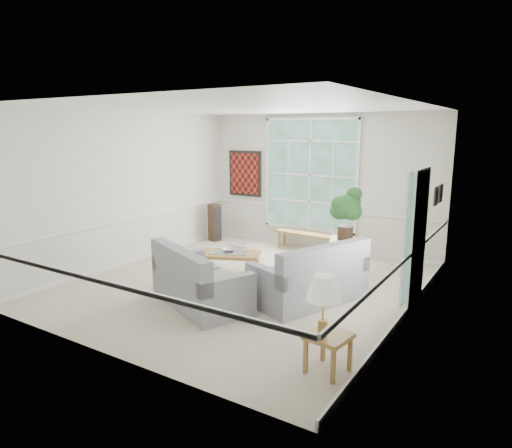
{
  "coord_description": "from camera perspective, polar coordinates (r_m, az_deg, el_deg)",
  "views": [
    {
      "loc": [
        4.19,
        -6.33,
        2.64
      ],
      "look_at": [
        0.1,
        0.2,
        1.05
      ],
      "focal_mm": 32.0,
      "sensor_mm": 36.0,
      "label": 1
    }
  ],
  "objects": [
    {
      "name": "loveseat_right",
      "position": [
        7.2,
        6.58,
        -5.86
      ],
      "size": [
        1.51,
        2.0,
        0.97
      ],
      "primitive_type": "cube",
      "rotation": [
        0.0,
        0.0,
        -0.38
      ],
      "color": "gray",
      "rests_on": "floor"
    },
    {
      "name": "pewter_bowl",
      "position": [
        8.5,
        -3.34,
        -3.25
      ],
      "size": [
        0.42,
        0.42,
        0.07
      ],
      "primitive_type": "imported",
      "rotation": [
        0.0,
        0.0,
        0.6
      ],
      "color": "gray",
      "rests_on": "coffee_table"
    },
    {
      "name": "wall_front",
      "position": [
        5.47,
        -19.05,
        -1.01
      ],
      "size": [
        5.5,
        0.02,
        3.0
      ],
      "primitive_type": "cube",
      "color": "silver",
      "rests_on": "ground"
    },
    {
      "name": "end_table",
      "position": [
        8.86,
        11.24,
        -3.8
      ],
      "size": [
        0.79,
        0.79,
        0.62
      ],
      "primitive_type": "cube",
      "rotation": [
        0.0,
        0.0,
        0.32
      ],
      "color": "olive",
      "rests_on": "floor"
    },
    {
      "name": "pet_bed",
      "position": [
        10.36,
        -2.19,
        -2.77
      ],
      "size": [
        0.41,
        0.41,
        0.12
      ],
      "primitive_type": "cylinder",
      "rotation": [
        0.0,
        0.0,
        -0.04
      ],
      "color": "gray",
      "rests_on": "floor"
    },
    {
      "name": "wall_frame_far",
      "position": [
        8.67,
        22.03,
        3.59
      ],
      "size": [
        0.04,
        0.26,
        0.32
      ],
      "primitive_type": "cube",
      "color": "black",
      "rests_on": "wall_right"
    },
    {
      "name": "entry_door",
      "position": [
        7.26,
        19.51,
        -1.67
      ],
      "size": [
        0.08,
        0.9,
        2.1
      ],
      "primitive_type": "cube",
      "color": "white",
      "rests_on": "floor"
    },
    {
      "name": "wall_back",
      "position": [
        10.29,
        7.87,
        5.19
      ],
      "size": [
        5.5,
        0.02,
        3.0
      ],
      "primitive_type": "cube",
      "color": "silver",
      "rests_on": "ground"
    },
    {
      "name": "wall_left",
      "position": [
        9.46,
        -15.49,
        4.32
      ],
      "size": [
        0.02,
        6.0,
        3.0
      ],
      "primitive_type": "cube",
      "color": "silver",
      "rests_on": "ground"
    },
    {
      "name": "door_sidelight",
      "position": [
        6.64,
        18.35,
        -1.92
      ],
      "size": [
        0.08,
        0.26,
        1.9
      ],
      "primitive_type": "cube",
      "color": "white",
      "rests_on": "wall_right"
    },
    {
      "name": "loveseat_front",
      "position": [
        7.05,
        -6.89,
        -6.4
      ],
      "size": [
        1.94,
        1.51,
        0.93
      ],
      "primitive_type": "cube",
      "rotation": [
        0.0,
        0.0,
        -0.42
      ],
      "color": "gray",
      "rests_on": "floor"
    },
    {
      "name": "wall_frame_near",
      "position": [
        8.28,
        21.53,
        3.28
      ],
      "size": [
        0.04,
        0.26,
        0.32
      ],
      "primitive_type": "cube",
      "color": "black",
      "rests_on": "wall_right"
    },
    {
      "name": "side_table",
      "position": [
        5.3,
        8.99,
        -15.63
      ],
      "size": [
        0.5,
        0.5,
        0.45
      ],
      "primitive_type": "cube",
      "rotation": [
        0.0,
        0.0,
        -0.16
      ],
      "color": "olive",
      "rests_on": "floor"
    },
    {
      "name": "wall_art",
      "position": [
        11.17,
        -1.42,
        6.32
      ],
      "size": [
        0.9,
        0.06,
        1.1
      ],
      "primitive_type": "cube",
      "color": "maroon",
      "rests_on": "wall_back"
    },
    {
      "name": "floor",
      "position": [
        8.04,
        -1.37,
        -7.55
      ],
      "size": [
        5.5,
        6.0,
        0.01
      ],
      "primitive_type": "cube",
      "color": "beige",
      "rests_on": "ground"
    },
    {
      "name": "ceiling",
      "position": [
        7.6,
        -1.49,
        14.37
      ],
      "size": [
        5.5,
        6.0,
        0.02
      ],
      "primitive_type": "cube",
      "color": "white",
      "rests_on": "ground"
    },
    {
      "name": "houseplant",
      "position": [
        8.66,
        11.18,
        1.36
      ],
      "size": [
        0.81,
        0.81,
        1.0
      ],
      "primitive_type": null,
      "rotation": [
        0.0,
        0.0,
        0.58
      ],
      "color": "#235623",
      "rests_on": "end_table"
    },
    {
      "name": "coffee_table",
      "position": [
        8.51,
        -3.34,
        -4.96
      ],
      "size": [
        1.27,
        1.01,
        0.42
      ],
      "primitive_type": "cube",
      "rotation": [
        0.0,
        0.0,
        0.42
      ],
      "color": "olive",
      "rests_on": "floor"
    },
    {
      "name": "floor_speaker",
      "position": [
        11.08,
        -5.19,
        0.19
      ],
      "size": [
        0.33,
        0.29,
        0.89
      ],
      "primitive_type": "cube",
      "rotation": [
        0.0,
        0.0,
        -0.32
      ],
      "color": "#372418",
      "rests_on": "floor"
    },
    {
      "name": "cat",
      "position": [
        7.67,
        9.52,
        -4.22
      ],
      "size": [
        0.36,
        0.32,
        0.14
      ],
      "primitive_type": "ellipsoid",
      "rotation": [
        0.0,
        0.0,
        -0.48
      ],
      "color": "black",
      "rests_on": "loveseat_right"
    },
    {
      "name": "wall_right",
      "position": [
        6.59,
        18.94,
        1.06
      ],
      "size": [
        0.02,
        6.0,
        3.0
      ],
      "primitive_type": "cube",
      "color": "silver",
      "rests_on": "ground"
    },
    {
      "name": "window_back",
      "position": [
        10.32,
        6.79,
        6.08
      ],
      "size": [
        2.3,
        0.08,
        2.4
      ],
      "primitive_type": "cube",
      "color": "white",
      "rests_on": "wall_back"
    },
    {
      "name": "window_bench",
      "position": [
        10.21,
        6.73,
        -2.27
      ],
      "size": [
        1.69,
        0.45,
        0.39
      ],
      "primitive_type": "cube",
      "rotation": [
        0.0,
        0.0,
        -0.08
      ],
      "color": "olive",
      "rests_on": "floor"
    },
    {
      "name": "table_lamp",
      "position": [
        5.1,
        8.4,
        -9.93
      ],
      "size": [
        0.51,
        0.51,
        0.66
      ],
      "primitive_type": null,
      "rotation": [
        0.0,
        0.0,
        -0.44
      ],
      "color": "white",
      "rests_on": "side_table"
    }
  ]
}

